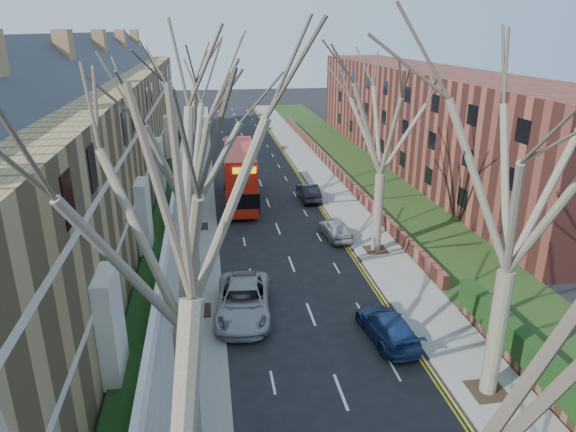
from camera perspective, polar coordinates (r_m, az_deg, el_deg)
name	(u,v)px	position (r m, az deg, el deg)	size (l,w,h in m)	color
pavement_left	(196,185)	(48.19, -10.22, 3.40)	(3.00, 102.00, 0.12)	slate
pavement_right	(323,179)	(49.35, 3.86, 4.07)	(3.00, 102.00, 0.12)	slate
terrace_left	(82,148)	(40.09, -21.88, 7.00)	(9.70, 78.00, 13.60)	olive
flats_right	(424,118)	(55.58, 14.85, 10.47)	(13.97, 54.00, 10.00)	brown
front_wall_left	(172,208)	(40.48, -12.71, 0.84)	(0.30, 78.00, 1.00)	white
grass_verge_right	(368,177)	(50.50, 8.86, 4.35)	(6.00, 102.00, 0.06)	#1E3112
tree_left_mid	(172,191)	(13.87, -12.74, 2.68)	(10.50, 10.50, 14.71)	brown
tree_left_far	(185,133)	(23.66, -11.42, 9.07)	(10.15, 10.15, 14.22)	brown
tree_left_dist	(190,94)	(35.48, -10.86, 13.17)	(10.50, 10.50, 14.71)	brown
tree_right_mid	(525,158)	(18.89, 24.82, 5.88)	(10.50, 10.50, 14.71)	brown
tree_right_far	(385,108)	(31.34, 10.68, 11.73)	(10.15, 10.15, 14.22)	brown
double_decker_bus	(240,176)	(42.61, -5.35, 4.42)	(3.03, 10.68, 4.44)	#AD1A0C
car_left_far	(243,301)	(26.08, -4.99, -9.38)	(2.67, 5.80, 1.61)	#9A9A9F
car_right_near	(388,326)	(24.71, 11.00, -11.95)	(1.81, 4.44, 1.29)	navy
car_right_mid	(336,229)	(35.46, 5.30, -1.44)	(1.55, 3.84, 1.31)	#9EA0A7
car_right_far	(309,192)	(43.33, 2.31, 2.68)	(1.44, 4.13, 1.36)	black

